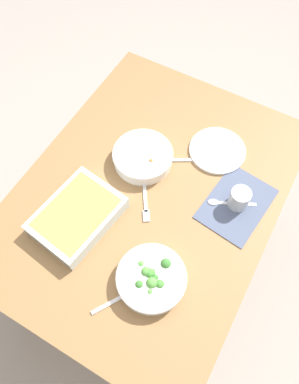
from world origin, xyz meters
The scene contains 12 objects.
ground_plane centered at (0.00, 0.00, 0.00)m, with size 6.00×6.00×0.00m, color #9E9389.
dining_table centered at (0.00, 0.00, 0.65)m, with size 1.20×0.90×0.74m.
placemat centered at (-0.11, 0.30, 0.74)m, with size 0.28×0.20×0.00m, color #4C5670.
stew_bowl centered at (-0.11, -0.09, 0.77)m, with size 0.23×0.23×0.06m.
broccoli_bowl centered at (0.28, 0.17, 0.77)m, with size 0.23×0.23×0.07m.
baking_dish centered at (0.22, -0.16, 0.77)m, with size 0.33×0.26×0.06m.
drink_cup centered at (-0.11, 0.30, 0.78)m, with size 0.07×0.07×0.08m.
side_plate centered at (-0.29, 0.14, 0.75)m, with size 0.22×0.22×0.01m, color silver.
spoon_by_stew centered at (-0.16, 0.00, 0.74)m, with size 0.10×0.16×0.01m.
spoon_by_broccoli centered at (0.37, 0.11, 0.74)m, with size 0.16×0.11×0.01m.
spoon_spare centered at (-0.09, 0.26, 0.74)m, with size 0.09×0.17×0.01m.
fork_on_table centered at (0.05, 0.01, 0.74)m, with size 0.16×0.11×0.01m.
Camera 1 is at (0.55, 0.31, 1.92)m, focal length 34.09 mm.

